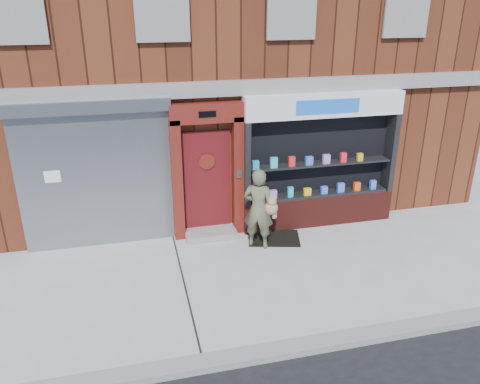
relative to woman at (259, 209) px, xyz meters
name	(u,v)px	position (x,y,z in m)	size (l,w,h in m)	color
ground	(266,273)	(-0.15, -1.06, -0.85)	(80.00, 80.00, 0.00)	#9E9E99
curb	(308,346)	(-0.15, -3.21, -0.79)	(60.00, 0.30, 0.12)	gray
building	(206,32)	(-0.15, 4.94, 3.15)	(12.00, 8.16, 8.00)	#4B1F11
shutter_bay	(95,167)	(-3.15, 0.87, 0.87)	(3.10, 0.30, 3.04)	gray
red_door_bay	(208,171)	(-0.90, 0.80, 0.60)	(1.52, 0.58, 2.90)	#54140E
pharmacy_bay	(320,167)	(1.60, 0.76, 0.52)	(3.50, 0.41, 3.00)	#571B14
woman	(259,209)	(0.00, 0.00, 0.00)	(0.77, 0.65, 1.70)	#565A3B
doormat	(274,238)	(0.41, 0.23, -0.84)	(1.09, 0.76, 0.03)	black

